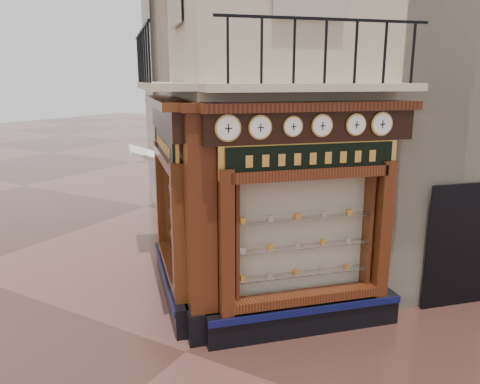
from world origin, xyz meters
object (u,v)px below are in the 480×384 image
Objects in this scene: corner_pilaster at (201,230)px; clock_e at (356,125)px; signboard_left at (166,145)px; clock_c at (293,126)px; awning at (152,250)px; clock_f at (382,124)px; clock_b at (260,127)px; clock_d at (322,126)px; clock_a at (228,128)px; signboard_right at (311,158)px.

corner_pilaster is 11.24× the size of clock_e.
signboard_left is (-1.46, 1.01, 1.15)m from corner_pilaster.
awning is at bearing 110.89° from clock_c.
clock_c reaches higher than signboard_left.
clock_f is (1.08, 1.08, 0.00)m from clock_c.
corner_pilaster is 1.93m from clock_b.
clock_f is at bearing -0.00° from clock_e.
clock_d is at bearing -180.00° from clock_e.
clock_d is 6.55m from awning.
corner_pilaster is 11.04× the size of clock_d.
clock_c is 2.81m from signboard_left.
clock_b is at bearing -180.00° from clock_e.
clock_b reaches higher than awning.
clock_a is at bearing 180.00° from clock_b.
clock_d is at bearing 0.00° from clock_a.
awning is at bearing 105.37° from clock_b.
corner_pilaster is 10.28× the size of clock_f.
clock_a is at bearing -170.13° from awning.
clock_b is 0.26× the size of awning.
clock_d is 0.17× the size of signboard_left.
clock_f is at bearing -124.07° from signboard_left.
clock_b is at bearing -172.98° from signboard_right.
signboard_left is at bearing 145.93° from clock_f.
awning is (-4.08, 2.87, -3.62)m from clock_a.
clock_e is 0.46m from clock_f.
clock_b is 2.52m from signboard_left.
signboard_right is (2.92, 0.00, 0.00)m from signboard_left.
clock_b is at bearing -151.77° from signboard_left.
corner_pilaster is at bearing 162.77° from clock_c.
awning is (-3.53, 2.82, -1.95)m from corner_pilaster.
corner_pilaster is 1.81× the size of signboard_right.
clock_f reaches higher than clock_c.
clock_b is 1.03× the size of clock_d.
clock_f reaches higher than awning.
clock_c is (1.28, 0.67, 1.67)m from corner_pilaster.
clock_b reaches higher than clock_e.
clock_a is at bearing 180.00° from clock_f.
signboard_left is at bearing 118.23° from clock_b.
clock_e is 6.78m from awning.
signboard_right is at bearing 7.02° from clock_b.
clock_b is 0.96× the size of clock_f.
clock_b is 0.52m from clock_c.
clock_a reaches higher than signboard_left.
signboard_right is (4.99, -1.81, 3.10)m from awning.
clock_d is 1.04m from clock_f.
clock_c is at bearing -159.11° from awning.
clock_b is 1.01m from clock_d.
corner_pilaster reaches higher than signboard_left.
clock_d is at bearing 0.00° from clock_b.
clock_c is 0.83× the size of clock_f.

